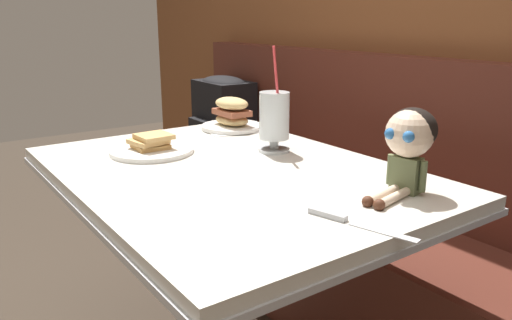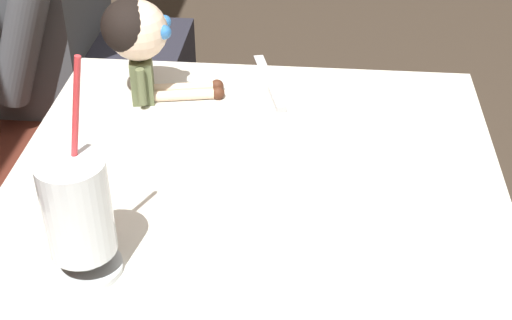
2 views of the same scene
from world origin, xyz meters
name	(u,v)px [view 1 (image 1 of 2)]	position (x,y,z in m)	size (l,w,h in m)	color
booth_bench	(378,249)	(0.00, 0.81, 0.33)	(2.60, 0.48, 1.00)	#512319
diner_table	(230,236)	(0.00, 0.18, 0.54)	(1.11, 0.81, 0.74)	silver
toast_plate	(152,148)	(-0.27, 0.08, 0.76)	(0.25, 0.25, 0.06)	white
milkshake_glass	(274,119)	(-0.07, 0.39, 0.84)	(0.10, 0.10, 0.32)	silver
sandwich_plate	(232,117)	(-0.41, 0.45, 0.79)	(0.23, 0.23, 0.12)	white
butter_knife	(342,219)	(0.44, 0.17, 0.74)	(0.23, 0.08, 0.01)	silver
seated_doll	(409,138)	(0.40, 0.41, 0.87)	(0.13, 0.23, 0.20)	#5B6642
backpack	(223,116)	(-1.01, 0.78, 0.66)	(0.30, 0.25, 0.41)	black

